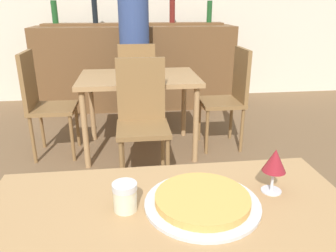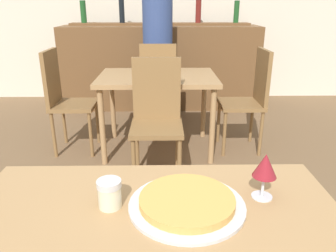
{
  "view_description": "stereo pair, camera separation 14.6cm",
  "coord_description": "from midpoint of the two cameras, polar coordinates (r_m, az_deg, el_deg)",
  "views": [
    {
      "loc": [
        -0.11,
        -0.81,
        1.35
      ],
      "look_at": [
        0.05,
        0.55,
        0.84
      ],
      "focal_mm": 35.0,
      "sensor_mm": 36.0,
      "label": 1
    },
    {
      "loc": [
        0.03,
        -0.82,
        1.35
      ],
      "look_at": [
        0.05,
        0.55,
        0.84
      ],
      "focal_mm": 35.0,
      "sensor_mm": 36.0,
      "label": 2
    }
  ],
  "objects": [
    {
      "name": "cheese_shaker",
      "position": [
        1.06,
        -11.5,
        -12.05
      ],
      "size": [
        0.08,
        0.08,
        0.09
      ],
      "color": "beige",
      "rests_on": "dining_table_near"
    },
    {
      "name": "person_standing",
      "position": [
        3.9,
        -6.95,
        13.7
      ],
      "size": [
        0.34,
        0.34,
        1.66
      ],
      "color": "#2D2D38",
      "rests_on": "ground_plane"
    },
    {
      "name": "dining_table_near",
      "position": [
        1.07,
        -3.31,
        -20.01
      ],
      "size": [
        1.2,
        0.73,
        0.74
      ],
      "color": "#A87F51",
      "rests_on": "ground_plane"
    },
    {
      "name": "chair_far_side_front",
      "position": [
        2.56,
        -6.17,
        2.15
      ],
      "size": [
        0.4,
        0.4,
        0.97
      ],
      "color": "olive",
      "rests_on": "ground_plane"
    },
    {
      "name": "bar_back_shelf",
      "position": [
        4.6,
        -6.9,
        17.78
      ],
      "size": [
        2.39,
        0.24,
        0.34
      ],
      "color": "brown",
      "rests_on": "bar_counter"
    },
    {
      "name": "bar_counter",
      "position": [
        4.52,
        -6.49,
        10.07
      ],
      "size": [
        2.6,
        0.56,
        1.08
      ],
      "color": "brown",
      "rests_on": "ground_plane"
    },
    {
      "name": "wall_back",
      "position": [
        4.96,
        -7.01,
        20.93
      ],
      "size": [
        8.0,
        0.05,
        2.8
      ],
      "color": "silver",
      "rests_on": "ground_plane"
    },
    {
      "name": "dining_table_far",
      "position": [
        3.05,
        -6.46,
        7.09
      ],
      "size": [
        1.08,
        0.75,
        0.74
      ],
      "color": "#A87F51",
      "rests_on": "ground_plane"
    },
    {
      "name": "wine_glass",
      "position": [
        1.14,
        14.65,
        -6.14
      ],
      "size": [
        0.08,
        0.08,
        0.16
      ],
      "color": "silver",
      "rests_on": "dining_table_near"
    },
    {
      "name": "chair_far_side_right",
      "position": [
        3.2,
        9.52,
        5.76
      ],
      "size": [
        0.4,
        0.4,
        0.97
      ],
      "rotation": [
        0.0,
        0.0,
        -1.57
      ],
      "color": "olive",
      "rests_on": "ground_plane"
    },
    {
      "name": "chair_far_side_back",
      "position": [
        3.6,
        -6.55,
        7.53
      ],
      "size": [
        0.4,
        0.4,
        0.97
      ],
      "rotation": [
        0.0,
        0.0,
        3.14
      ],
      "color": "olive",
      "rests_on": "ground_plane"
    },
    {
      "name": "chair_far_side_left",
      "position": [
        3.19,
        -22.32,
        4.43
      ],
      "size": [
        0.4,
        0.4,
        0.97
      ],
      "rotation": [
        0.0,
        0.0,
        1.57
      ],
      "color": "olive",
      "rests_on": "ground_plane"
    },
    {
      "name": "pizza_tray",
      "position": [
        1.08,
        2.06,
        -13.02
      ],
      "size": [
        0.37,
        0.37,
        0.04
      ],
      "color": "silver",
      "rests_on": "dining_table_near"
    }
  ]
}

